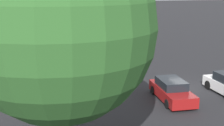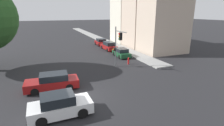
{
  "view_description": "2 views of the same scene",
  "coord_description": "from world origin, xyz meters",
  "px_view_note": "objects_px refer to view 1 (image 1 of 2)",
  "views": [
    {
      "loc": [
        -21.41,
        11.82,
        7.84
      ],
      "look_at": [
        2.72,
        5.59,
        1.73
      ],
      "focal_mm": 50.0,
      "sensor_mm": 36.0,
      "label": 1
    },
    {
      "loc": [
        -2.7,
        -13.19,
        6.77
      ],
      "look_at": [
        3.59,
        2.42,
        1.87
      ],
      "focal_mm": 28.0,
      "sensor_mm": 36.0,
      "label": 2
    }
  ],
  "objects_px": {
    "crossing_car_0": "(172,91)",
    "parked_car_0": "(41,63)",
    "street_tree": "(59,27)",
    "fire_hydrant": "(84,64)",
    "traffic_signal": "(98,38)"
  },
  "relations": [
    {
      "from": "crossing_car_0",
      "to": "parked_car_0",
      "type": "relative_size",
      "value": 1.2
    },
    {
      "from": "street_tree",
      "to": "fire_hydrant",
      "type": "bearing_deg",
      "value": -12.46
    },
    {
      "from": "street_tree",
      "to": "parked_car_0",
      "type": "relative_size",
      "value": 2.6
    },
    {
      "from": "traffic_signal",
      "to": "crossing_car_0",
      "type": "distance_m",
      "value": 9.18
    },
    {
      "from": "parked_car_0",
      "to": "fire_hydrant",
      "type": "height_order",
      "value": "parked_car_0"
    },
    {
      "from": "crossing_car_0",
      "to": "parked_car_0",
      "type": "bearing_deg",
      "value": -138.84
    },
    {
      "from": "parked_car_0",
      "to": "fire_hydrant",
      "type": "bearing_deg",
      "value": 169.57
    },
    {
      "from": "street_tree",
      "to": "fire_hydrant",
      "type": "distance_m",
      "value": 18.08
    },
    {
      "from": "street_tree",
      "to": "parked_car_0",
      "type": "bearing_deg",
      "value": 1.41
    },
    {
      "from": "crossing_car_0",
      "to": "parked_car_0",
      "type": "distance_m",
      "value": 13.97
    },
    {
      "from": "parked_car_0",
      "to": "crossing_car_0",
      "type": "bearing_deg",
      "value": 130.09
    },
    {
      "from": "traffic_signal",
      "to": "crossing_car_0",
      "type": "xyz_separation_m",
      "value": [
        -8.03,
        -3.62,
        -2.6
      ]
    },
    {
      "from": "parked_car_0",
      "to": "street_tree",
      "type": "bearing_deg",
      "value": 93.06
    },
    {
      "from": "fire_hydrant",
      "to": "traffic_signal",
      "type": "bearing_deg",
      "value": -155.23
    },
    {
      "from": "traffic_signal",
      "to": "parked_car_0",
      "type": "xyz_separation_m",
      "value": [
        2.91,
        5.07,
        -2.66
      ]
    }
  ]
}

